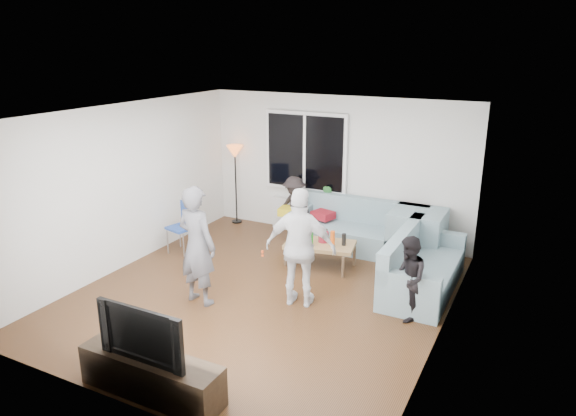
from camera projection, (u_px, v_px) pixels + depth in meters
The scene contains 31 objects.
floor at pixel (263, 295), 7.66m from camera, with size 5.00×5.50×0.04m, color #56351C.
ceiling at pixel (260, 112), 6.87m from camera, with size 5.00×5.50×0.04m, color white.
wall_back at pixel (337, 168), 9.62m from camera, with size 5.00×0.04×2.60m, color silver.
wall_front at pixel (114, 288), 4.91m from camera, with size 5.00×0.04×2.60m, color silver.
wall_left at pixel (123, 187), 8.35m from camera, with size 0.04×5.50×2.60m, color silver.
wall_right at pixel (449, 238), 6.17m from camera, with size 0.04×5.50×2.60m, color silver.
window_frame at pixel (306, 152), 9.73m from camera, with size 1.62×0.06×1.47m, color white.
window_glass at pixel (305, 152), 9.70m from camera, with size 1.50×0.02×1.35m, color black.
window_mullion at pixel (304, 152), 9.69m from camera, with size 0.05×0.03×1.35m, color white.
radiator at pixel (304, 216), 10.07m from camera, with size 1.30×0.12×0.62m, color silver.
potted_plant at pixel (327, 195), 9.69m from camera, with size 0.20×0.16×0.37m, color #2B6C2F.
vase at pixel (294, 196), 10.02m from camera, with size 0.15×0.15×0.16m, color white.
sofa_back_section at pixel (358, 226), 9.19m from camera, with size 2.30×0.85×0.85m, color gray, non-canonical shape.
sofa_right_section at pixel (424, 263), 7.67m from camera, with size 0.85×2.00×0.85m, color gray, non-canonical shape.
sofa_corner at pixel (417, 236), 8.74m from camera, with size 0.85×0.85×0.85m, color gray.
cushion_yellow at pixel (290, 211), 9.71m from camera, with size 0.38×0.32×0.14m, color yellow.
cushion_red at pixel (323, 215), 9.51m from camera, with size 0.36×0.30×0.13m, color maroon.
coffee_table at pixel (320, 254), 8.55m from camera, with size 1.10×0.60×0.40m, color #AA8852.
pitcher at pixel (324, 237), 8.51m from camera, with size 0.17×0.17×0.17m, color maroon.
side_chair at pixel (181, 228), 9.06m from camera, with size 0.40×0.40×0.86m, color #214293, non-canonical shape.
floor_lamp at pixel (236, 185), 10.46m from camera, with size 0.32×0.32×1.56m, color orange, non-canonical shape.
player_left at pixel (197, 246), 7.18m from camera, with size 0.61×0.40×1.68m, color #4C4C51.
player_right at pixel (301, 248), 7.12m from camera, with size 0.97×0.41×1.66m, color silver.
spectator_right at pixel (408, 279), 6.81m from camera, with size 0.55×0.43×1.13m, color black.
spectator_back at pixel (294, 207), 9.71m from camera, with size 0.75×0.43×1.16m, color black.
tv_console at pixel (151, 375), 5.41m from camera, with size 1.60×0.40×0.44m, color #332619.
television at pixel (147, 331), 5.26m from camera, with size 1.03×0.14×0.59m, color black.
bottle_b at pixel (311, 238), 8.37m from camera, with size 0.08×0.08×0.24m, color #167E20.
bottle_e at pixel (344, 239), 8.36m from camera, with size 0.07×0.07×0.19m, color black.
bottle_d at pixel (333, 239), 8.30m from camera, with size 0.07×0.07×0.26m, color #FF5F16.
bottle_c at pixel (326, 235), 8.58m from camera, with size 0.07×0.07×0.19m, color black.
Camera 1 is at (3.47, -6.01, 3.48)m, focal length 32.96 mm.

